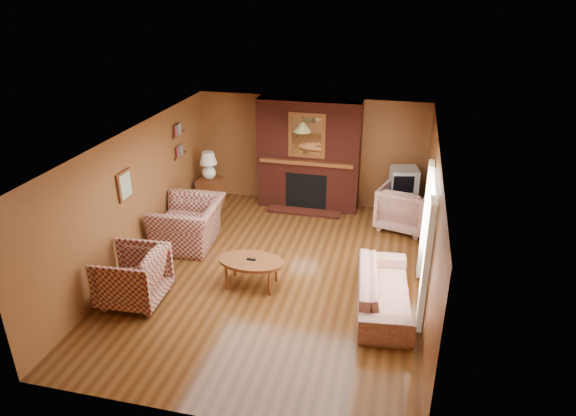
% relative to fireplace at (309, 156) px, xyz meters
% --- Properties ---
extents(floor, '(6.50, 6.50, 0.00)m').
position_rel_fireplace_xyz_m(floor, '(0.00, -2.98, -1.18)').
color(floor, '#47270F').
rests_on(floor, ground).
extents(ceiling, '(6.50, 6.50, 0.00)m').
position_rel_fireplace_xyz_m(ceiling, '(0.00, -2.98, 1.22)').
color(ceiling, white).
rests_on(ceiling, wall_back).
extents(wall_back, '(6.50, 0.00, 6.50)m').
position_rel_fireplace_xyz_m(wall_back, '(0.00, 0.27, 0.02)').
color(wall_back, brown).
rests_on(wall_back, floor).
extents(wall_front, '(6.50, 0.00, 6.50)m').
position_rel_fireplace_xyz_m(wall_front, '(0.00, -6.23, 0.02)').
color(wall_front, brown).
rests_on(wall_front, floor).
extents(wall_left, '(0.00, 6.50, 6.50)m').
position_rel_fireplace_xyz_m(wall_left, '(-2.50, -2.98, 0.02)').
color(wall_left, brown).
rests_on(wall_left, floor).
extents(wall_right, '(0.00, 6.50, 6.50)m').
position_rel_fireplace_xyz_m(wall_right, '(2.50, -2.98, 0.02)').
color(wall_right, brown).
rests_on(wall_right, floor).
extents(fireplace, '(2.20, 0.82, 2.40)m').
position_rel_fireplace_xyz_m(fireplace, '(0.00, 0.00, 0.00)').
color(fireplace, '#4D1910').
rests_on(fireplace, floor).
extents(window_right, '(0.10, 1.85, 2.00)m').
position_rel_fireplace_xyz_m(window_right, '(2.45, -3.18, -0.06)').
color(window_right, silver).
rests_on(window_right, wall_right).
extents(bookshelf, '(0.09, 0.55, 0.71)m').
position_rel_fireplace_xyz_m(bookshelf, '(-2.44, -1.08, 0.48)').
color(bookshelf, brown).
rests_on(bookshelf, wall_left).
extents(botanical_print, '(0.05, 0.40, 0.50)m').
position_rel_fireplace_xyz_m(botanical_print, '(-2.47, -3.28, 0.37)').
color(botanical_print, brown).
rests_on(botanical_print, wall_left).
extents(pendant_light, '(0.36, 0.36, 0.48)m').
position_rel_fireplace_xyz_m(pendant_light, '(0.00, -0.68, 0.82)').
color(pendant_light, black).
rests_on(pendant_light, ceiling).
extents(plaid_loveseat, '(1.27, 1.42, 0.86)m').
position_rel_fireplace_xyz_m(plaid_loveseat, '(-1.85, -2.28, -0.75)').
color(plaid_loveseat, maroon).
rests_on(plaid_loveseat, floor).
extents(plaid_armchair, '(1.02, 0.99, 0.88)m').
position_rel_fireplace_xyz_m(plaid_armchair, '(-1.95, -4.24, -0.74)').
color(plaid_armchair, maroon).
rests_on(plaid_armchair, floor).
extents(floral_sofa, '(0.98, 2.08, 0.59)m').
position_rel_fireplace_xyz_m(floral_sofa, '(1.90, -3.50, -0.89)').
color(floral_sofa, beige).
rests_on(floral_sofa, floor).
extents(floral_armchair, '(1.21, 1.23, 0.91)m').
position_rel_fireplace_xyz_m(floral_armchair, '(2.12, -0.61, -0.72)').
color(floral_armchair, beige).
rests_on(floral_armchair, floor).
extents(coffee_table, '(1.09, 0.68, 0.50)m').
position_rel_fireplace_xyz_m(coffee_table, '(-0.27, -3.39, -0.75)').
color(coffee_table, brown).
rests_on(coffee_table, floor).
extents(side_table, '(0.50, 0.50, 0.66)m').
position_rel_fireplace_xyz_m(side_table, '(-2.10, -0.53, -0.85)').
color(side_table, brown).
rests_on(side_table, floor).
extents(table_lamp, '(0.38, 0.38, 0.62)m').
position_rel_fireplace_xyz_m(table_lamp, '(-2.10, -0.53, -0.18)').
color(table_lamp, white).
rests_on(table_lamp, side_table).
extents(tv_stand, '(0.60, 0.55, 0.64)m').
position_rel_fireplace_xyz_m(tv_stand, '(2.05, -0.18, -0.86)').
color(tv_stand, black).
rests_on(tv_stand, floor).
extents(crt_tv, '(0.63, 0.63, 0.50)m').
position_rel_fireplace_xyz_m(crt_tv, '(2.05, -0.19, -0.30)').
color(crt_tv, '#AFB2B7').
rests_on(crt_tv, tv_stand).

